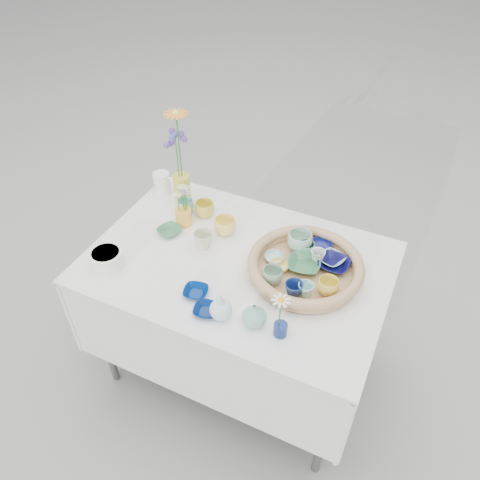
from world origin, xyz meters
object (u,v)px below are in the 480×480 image
at_px(display_table, 238,365).
at_px(bud_vase_seafoam, 254,315).
at_px(wicker_tray, 305,267).
at_px(tall_vase_yellow, 182,189).

relative_size(display_table, bud_vase_seafoam, 13.09).
bearing_deg(display_table, bud_vase_seafoam, -54.37).
height_order(wicker_tray, tall_vase_yellow, tall_vase_yellow).
relative_size(display_table, tall_vase_yellow, 8.26).
xyz_separation_m(display_table, wicker_tray, (0.28, 0.05, 0.80)).
bearing_deg(wicker_tray, display_table, -169.88).
distance_m(display_table, tall_vase_yellow, 0.98).
xyz_separation_m(bud_vase_seafoam, tall_vase_yellow, (-0.62, 0.54, 0.03)).
bearing_deg(wicker_tray, bud_vase_seafoam, -104.64).
xyz_separation_m(wicker_tray, tall_vase_yellow, (-0.70, 0.22, 0.04)).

